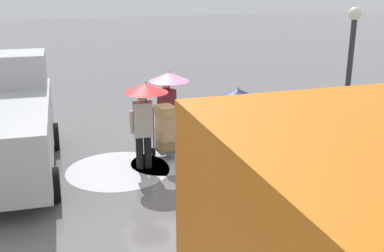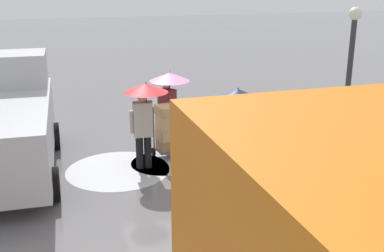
{
  "view_description": "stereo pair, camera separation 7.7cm",
  "coord_description": "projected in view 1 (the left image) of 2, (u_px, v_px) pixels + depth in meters",
  "views": [
    {
      "loc": [
        2.81,
        11.1,
        4.48
      ],
      "look_at": [
        -0.3,
        0.75,
        1.05
      ],
      "focal_mm": 44.28,
      "sensor_mm": 36.0,
      "label": 1
    },
    {
      "loc": [
        2.73,
        11.13,
        4.48
      ],
      "look_at": [
        -0.3,
        0.75,
        1.05
      ],
      "focal_mm": 44.28,
      "sensor_mm": 36.0,
      "label": 2
    }
  ],
  "objects": [
    {
      "name": "pedestrian_black_side",
      "position": [
        145.0,
        105.0,
        11.12
      ],
      "size": [
        1.04,
        1.04,
        2.15
      ],
      "color": "black",
      "rests_on": "ground"
    },
    {
      "name": "slush_patch_under_van",
      "position": [
        265.0,
        181.0,
        10.82
      ],
      "size": [
        2.69,
        2.69,
        0.01
      ],
      "primitive_type": "cylinder",
      "color": "silver",
      "rests_on": "ground"
    },
    {
      "name": "ground_plane",
      "position": [
        173.0,
        157.0,
        12.26
      ],
      "size": [
        90.0,
        90.0,
        0.0
      ],
      "primitive_type": "plane",
      "color": "slate"
    },
    {
      "name": "pedestrian_pink_side",
      "position": [
        168.0,
        92.0,
        12.36
      ],
      "size": [
        1.04,
        1.04,
        2.15
      ],
      "color": "black",
      "rests_on": "ground"
    },
    {
      "name": "cargo_van_parked_right",
      "position": [
        7.0,
        125.0,
        11.02
      ],
      "size": [
        2.29,
        5.38,
        2.6
      ],
      "color": "#B7BABF",
      "rests_on": "ground"
    },
    {
      "name": "slush_patch_mid_street",
      "position": [
        118.0,
        170.0,
        11.44
      ],
      "size": [
        2.5,
        2.5,
        0.01
      ],
      "primitive_type": "cylinder",
      "color": "#ADAFB5",
      "rests_on": "ground"
    },
    {
      "name": "hand_dolly_boxes",
      "position": [
        166.0,
        128.0,
        12.01
      ],
      "size": [
        0.6,
        0.76,
        1.38
      ],
      "color": "#515156",
      "rests_on": "ground"
    },
    {
      "name": "pedestrian_white_side",
      "position": [
        239.0,
        112.0,
        10.54
      ],
      "size": [
        1.04,
        1.04,
        2.15
      ],
      "color": "black",
      "rests_on": "ground"
    },
    {
      "name": "shopping_cart_vendor",
      "position": [
        200.0,
        133.0,
        12.34
      ],
      "size": [
        0.68,
        0.9,
        1.04
      ],
      "color": "#B2B2B7",
      "rests_on": "ground"
    },
    {
      "name": "slush_patch_far_side",
      "position": [
        164.0,
        163.0,
        11.89
      ],
      "size": [
        1.68,
        1.68,
        0.01
      ],
      "primitive_type": "cylinder",
      "color": "#ADAFB5",
      "rests_on": "ground"
    },
    {
      "name": "street_lamp",
      "position": [
        349.0,
        76.0,
        10.45
      ],
      "size": [
        0.28,
        0.28,
        3.86
      ],
      "color": "#2D2D33",
      "rests_on": "ground"
    }
  ]
}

